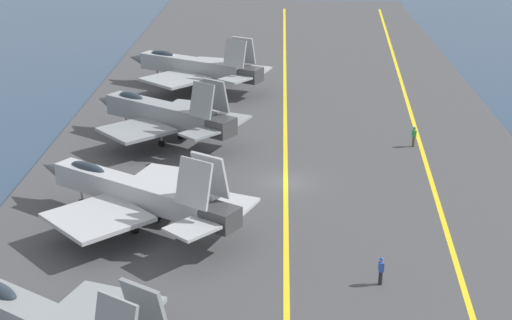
# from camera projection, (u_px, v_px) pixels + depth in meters

# --- Properties ---
(ground_plane) EXTENTS (2000.00, 2000.00, 0.00)m
(ground_plane) POSITION_uv_depth(u_px,v_px,m) (286.00, 187.00, 60.73)
(ground_plane) COLOR navy
(carrier_deck) EXTENTS (171.31, 41.01, 0.40)m
(carrier_deck) POSITION_uv_depth(u_px,v_px,m) (286.00, 184.00, 60.66)
(carrier_deck) COLOR #424244
(carrier_deck) RESTS_ON ground
(deck_stripe_foul_line) EXTENTS (153.91, 9.88, 0.01)m
(deck_stripe_foul_line) POSITION_uv_depth(u_px,v_px,m) (432.00, 184.00, 60.25)
(deck_stripe_foul_line) COLOR yellow
(deck_stripe_foul_line) RESTS_ON carrier_deck
(deck_stripe_centerline) EXTENTS (154.18, 0.36, 0.01)m
(deck_stripe_centerline) POSITION_uv_depth(u_px,v_px,m) (286.00, 182.00, 60.59)
(deck_stripe_centerline) COLOR yellow
(deck_stripe_centerline) RESTS_ON carrier_deck
(parked_jet_second) EXTENTS (13.74, 16.61, 6.16)m
(parked_jet_second) POSITION_uv_depth(u_px,v_px,m) (135.00, 192.00, 52.61)
(parked_jet_second) COLOR #A8AAAF
(parked_jet_second) RESTS_ON carrier_deck
(parked_jet_third) EXTENTS (13.12, 15.02, 6.32)m
(parked_jet_third) POSITION_uv_depth(u_px,v_px,m) (163.00, 114.00, 68.58)
(parked_jet_third) COLOR gray
(parked_jet_third) RESTS_ON carrier_deck
(parked_jet_fourth) EXTENTS (13.67, 16.63, 6.22)m
(parked_jet_fourth) POSITION_uv_depth(u_px,v_px,m) (194.00, 67.00, 84.57)
(parked_jet_fourth) COLOR #93999E
(parked_jet_fourth) RESTS_ON carrier_deck
(crew_green_vest) EXTENTS (0.43, 0.35, 1.81)m
(crew_green_vest) POSITION_uv_depth(u_px,v_px,m) (414.00, 136.00, 67.83)
(crew_green_vest) COLOR #4C473D
(crew_green_vest) RESTS_ON carrier_deck
(crew_blue_vest) EXTENTS (0.41, 0.30, 1.77)m
(crew_blue_vest) POSITION_uv_depth(u_px,v_px,m) (381.00, 270.00, 45.55)
(crew_blue_vest) COLOR #232328
(crew_blue_vest) RESTS_ON carrier_deck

